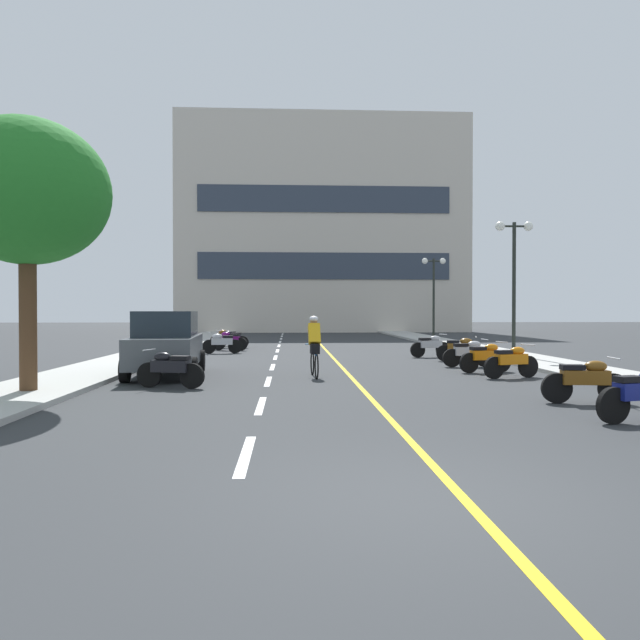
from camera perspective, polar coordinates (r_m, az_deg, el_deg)
ground_plane at (r=26.77m, az=0.21°, el=-3.05°), size 140.00×140.00×0.00m
curb_left at (r=30.28m, az=-13.86°, el=-2.51°), size 2.40×72.00×0.12m
curb_right at (r=30.96m, az=13.34°, el=-2.44°), size 2.40×72.00×0.12m
lane_dash_0 at (r=7.91m, az=-7.02°, el=-12.50°), size 0.14×2.20×0.01m
lane_dash_1 at (r=11.83m, az=-5.61°, el=-8.02°), size 0.14×2.20×0.01m
lane_dash_2 at (r=15.79m, az=-4.92°, el=-5.78°), size 0.14×2.20×0.01m
lane_dash_3 at (r=19.77m, az=-4.50°, el=-4.44°), size 0.14×2.20×0.01m
lane_dash_4 at (r=23.75m, az=-4.23°, el=-3.55°), size 0.14×2.20×0.01m
lane_dash_5 at (r=27.74m, az=-4.04°, el=-2.91°), size 0.14×2.20×0.01m
lane_dash_6 at (r=31.73m, az=-3.89°, el=-2.44°), size 0.14×2.20×0.01m
lane_dash_7 at (r=35.72m, az=-3.78°, el=-2.07°), size 0.14×2.20×0.01m
lane_dash_8 at (r=39.72m, az=-3.69°, el=-1.77°), size 0.14×2.20×0.01m
lane_dash_9 at (r=43.71m, az=-3.61°, el=-1.53°), size 0.14×2.20×0.01m
lane_dash_10 at (r=47.71m, az=-3.55°, el=-1.33°), size 0.14×2.20×0.01m
lane_dash_11 at (r=51.71m, az=-3.50°, el=-1.16°), size 0.14×2.20×0.01m
centre_line_yellow at (r=29.78m, az=0.38°, el=-2.65°), size 0.12×66.00×0.01m
office_building at (r=54.73m, az=0.22°, el=8.76°), size 25.20×7.04×18.69m
roadside_tree at (r=14.65m, az=-25.91°, el=10.74°), size 3.49×3.49×5.84m
street_lamp_mid at (r=24.41m, az=17.84°, el=5.63°), size 1.46×0.36×5.13m
street_lamp_far at (r=37.36m, az=10.68°, el=3.78°), size 1.46×0.36×4.92m
parked_car_near at (r=17.44m, az=-14.30°, el=-2.16°), size 2.15×4.31×1.82m
motorcycle_2 at (r=13.05m, az=23.79°, el=-5.18°), size 1.70×0.60×0.92m
motorcycle_3 at (r=14.77m, az=-13.98°, el=-4.43°), size 1.67×0.71×0.92m
motorcycle_4 at (r=17.24m, az=17.63°, el=-3.69°), size 1.66×0.73×0.92m
motorcycle_5 at (r=18.59m, az=15.38°, el=-3.35°), size 1.67×0.68×0.92m
motorcycle_6 at (r=20.25m, az=13.85°, el=-3.00°), size 1.70×0.60×0.92m
motorcycle_7 at (r=22.32m, az=13.12°, el=-2.64°), size 1.68×0.67×0.92m
motorcycle_8 at (r=24.22m, az=10.41°, el=-2.36°), size 1.68×0.67×0.92m
motorcycle_9 at (r=26.22m, az=-9.25°, el=-2.11°), size 1.70×0.60×0.92m
motorcycle_10 at (r=28.20m, az=-8.53°, el=-1.90°), size 1.66×0.74×0.92m
motorcycle_11 at (r=29.92m, az=-8.38°, el=-1.74°), size 1.70×0.60×0.92m
motorcycle_12 at (r=31.57m, az=-8.81°, el=-1.61°), size 1.70×0.60×0.92m
cyclist_rider at (r=16.74m, az=-0.54°, el=-2.36°), size 0.42×1.77×1.71m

